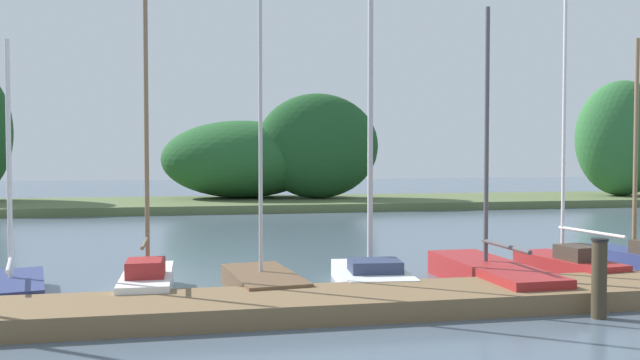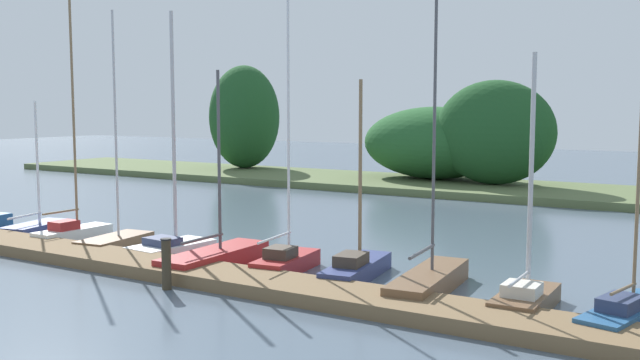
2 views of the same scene
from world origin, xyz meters
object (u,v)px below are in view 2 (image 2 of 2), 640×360
sailboat_5 (218,256)px  sailboat_10 (630,311)px  sailboat_2 (74,229)px  sailboat_9 (526,294)px  sailboat_8 (431,278)px  sailboat_4 (173,241)px  sailboat_6 (287,257)px  sailboat_1 (38,226)px  sailboat_3 (117,238)px  mooring_piling_1 (166,264)px  sailboat_7 (358,266)px

sailboat_5 → sailboat_10: size_ratio=0.99×
sailboat_2 → sailboat_9: size_ratio=1.42×
sailboat_8 → sailboat_4: bearing=84.6°
sailboat_6 → sailboat_10: sailboat_6 is taller
sailboat_6 → sailboat_8: sailboat_6 is taller
sailboat_1 → sailboat_8: 15.88m
sailboat_3 → sailboat_5: (4.64, -0.37, -0.01)m
sailboat_8 → sailboat_2: bearing=85.2°
sailboat_5 → mooring_piling_1: (0.62, -2.79, 0.36)m
sailboat_5 → sailboat_1: bearing=83.4°
sailboat_1 → sailboat_10: size_ratio=0.84×
sailboat_4 → mooring_piling_1: size_ratio=5.74×
sailboat_1 → sailboat_2: sailboat_2 is taller
sailboat_9 → sailboat_1: bearing=86.8°
sailboat_5 → sailboat_10: (11.27, 0.21, 0.01)m
sailboat_2 → sailboat_5: 6.84m
sailboat_2 → mooring_piling_1: 8.12m
sailboat_6 → sailboat_10: (9.16, -0.31, -0.09)m
sailboat_1 → sailboat_4: sailboat_4 is taller
sailboat_7 → sailboat_1: bearing=81.8°
sailboat_5 → sailboat_8: 6.52m
sailboat_5 → sailboat_7: size_ratio=1.06×
sailboat_3 → sailboat_8: size_ratio=0.93×
sailboat_8 → sailboat_9: bearing=-104.1°
sailboat_10 → sailboat_1: bearing=101.0°
sailboat_4 → sailboat_1: bearing=93.1°
sailboat_8 → sailboat_10: bearing=-99.8°
sailboat_9 → sailboat_10: (2.23, 0.02, -0.07)m
sailboat_2 → sailboat_3: bearing=-91.4°
sailboat_7 → sailboat_8: sailboat_8 is taller
sailboat_7 → sailboat_3: bearing=85.1°
sailboat_4 → sailboat_9: sailboat_4 is taller
sailboat_9 → sailboat_10: sailboat_9 is taller
sailboat_1 → mooring_piling_1: (9.99, -3.66, 0.41)m
sailboat_4 → sailboat_9: (11.38, -0.39, -0.04)m
sailboat_4 → sailboat_10: sailboat_4 is taller
sailboat_4 → sailboat_8: (8.84, -0.01, -0.06)m
sailboat_6 → sailboat_5: bearing=96.4°
sailboat_5 → sailboat_2: bearing=85.1°
sailboat_2 → sailboat_9: 15.87m
sailboat_7 → sailboat_9: bearing=-106.4°
sailboat_10 → sailboat_3: bearing=102.3°
sailboat_9 → sailboat_2: bearing=88.0°
sailboat_8 → mooring_piling_1: 6.78m
sailboat_2 → sailboat_5: bearing=-93.5°
sailboat_6 → sailboat_3: bearing=83.8°
sailboat_1 → mooring_piling_1: 10.65m
sailboat_10 → mooring_piling_1: (-10.65, -3.00, 0.36)m
sailboat_9 → mooring_piling_1: sailboat_9 is taller
sailboat_3 → sailboat_9: bearing=-98.2°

